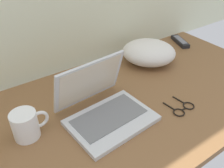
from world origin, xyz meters
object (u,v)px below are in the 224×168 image
object	(u,v)px
laptop	(104,106)
coffee_mug	(26,125)
remote_control_near	(180,41)
cushion	(149,52)
eyeglasses	(183,108)

from	to	relation	value
laptop	coffee_mug	size ratio (longest dim) A/B	2.49
laptop	remote_control_near	distance (m)	0.80
remote_control_near	cushion	distance (m)	0.33
laptop	remote_control_near	world-z (taller)	laptop
eyeglasses	cushion	world-z (taller)	cushion
eyeglasses	cushion	size ratio (longest dim) A/B	0.42
coffee_mug	remote_control_near	distance (m)	1.04
eyeglasses	remote_control_near	bearing A→B (deg)	43.46
eyeglasses	cushion	bearing A→B (deg)	69.18
laptop	cushion	xyz separation A→B (m)	(0.42, 0.22, 0.01)
coffee_mug	cushion	size ratio (longest dim) A/B	0.48
coffee_mug	cushion	xyz separation A→B (m)	(0.70, 0.15, 0.01)
coffee_mug	eyeglasses	xyz separation A→B (m)	(0.56, -0.22, -0.05)
remote_control_near	eyeglasses	xyz separation A→B (m)	(-0.46, -0.44, -0.01)
coffee_mug	remote_control_near	xyz separation A→B (m)	(1.02, 0.22, -0.04)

